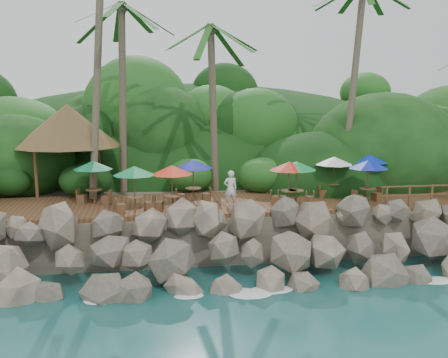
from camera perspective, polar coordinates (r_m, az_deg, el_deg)
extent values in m
plane|color=#19514F|center=(19.76, 2.66, -12.64)|extent=(140.00, 140.00, 0.00)
cube|color=gray|center=(34.74, -2.46, -1.16)|extent=(32.00, 25.20, 2.10)
ellipsoid|color=#143811|center=(42.27, -3.54, -0.72)|extent=(44.80, 28.00, 15.40)
cube|color=brown|center=(24.78, 0.00, -2.74)|extent=(26.00, 5.00, 0.20)
ellipsoid|color=white|center=(19.84, -15.23, -12.79)|extent=(1.20, 0.80, 0.06)
ellipsoid|color=white|center=(19.70, -6.32, -12.66)|extent=(1.20, 0.80, 0.06)
ellipsoid|color=white|center=(20.02, 2.49, -12.24)|extent=(1.20, 0.80, 0.06)
ellipsoid|color=white|center=(20.77, 10.81, -11.59)|extent=(1.20, 0.80, 0.06)
ellipsoid|color=white|center=(21.92, 18.36, -10.78)|extent=(1.20, 0.80, 0.06)
cylinder|color=brown|center=(26.36, -13.75, 12.22)|extent=(1.24, 2.44, 12.94)
cylinder|color=brown|center=(27.33, -11.09, 8.49)|extent=(0.69, 0.68, 9.53)
ellipsoid|color=#23601E|center=(27.68, -11.42, 18.39)|extent=(6.00, 6.00, 2.40)
cylinder|color=brown|center=(26.94, -1.20, 7.53)|extent=(0.76, 0.69, 8.47)
ellipsoid|color=#23601E|center=(27.13, -1.23, 16.49)|extent=(6.00, 6.00, 2.40)
cylinder|color=brown|center=(28.61, 14.04, 9.76)|extent=(1.72, 1.68, 10.78)
cylinder|color=brown|center=(27.02, -19.99, 0.51)|extent=(0.16, 0.16, 2.40)
cylinder|color=brown|center=(26.60, -14.07, 0.66)|extent=(0.16, 0.16, 2.40)
cylinder|color=brown|center=(29.74, -18.95, 1.33)|extent=(0.16, 0.16, 2.40)
cylinder|color=brown|center=(29.36, -13.57, 1.48)|extent=(0.16, 0.16, 2.40)
cone|color=brown|center=(27.92, -16.87, 5.69)|extent=(5.41, 5.41, 2.20)
cylinder|color=brown|center=(24.65, -3.39, -1.80)|extent=(0.07, 0.07, 0.66)
cylinder|color=brown|center=(24.59, -3.40, -1.02)|extent=(0.75, 0.75, 0.04)
cylinder|color=brown|center=(24.53, -3.41, -0.31)|extent=(0.04, 0.04, 1.96)
cone|color=#0B119B|center=(24.41, -3.42, 1.66)|extent=(1.87, 1.87, 0.40)
cube|color=brown|center=(24.61, -4.83, -2.13)|extent=(0.39, 0.39, 0.41)
cube|color=brown|center=(24.76, -1.95, -2.03)|extent=(0.39, 0.39, 0.41)
cylinder|color=brown|center=(24.17, 7.13, -2.08)|extent=(0.07, 0.07, 0.66)
cylinder|color=brown|center=(24.10, 7.14, -1.29)|extent=(0.75, 0.75, 0.04)
cylinder|color=brown|center=(24.05, 7.16, -0.56)|extent=(0.04, 0.04, 1.96)
cone|color=red|center=(23.92, 7.20, 1.44)|extent=(1.87, 1.87, 0.40)
cube|color=brown|center=(24.25, 5.65, -2.32)|extent=(0.48, 0.48, 0.41)
cube|color=brown|center=(24.15, 8.60, -2.43)|extent=(0.48, 0.48, 0.41)
cylinder|color=brown|center=(27.72, 15.65, -0.88)|extent=(0.07, 0.07, 0.66)
cylinder|color=brown|center=(27.67, 15.68, -0.19)|extent=(0.75, 0.75, 0.04)
cylinder|color=brown|center=(27.62, 15.71, 0.45)|extent=(0.04, 0.04, 1.96)
cone|color=#0D2CB3|center=(27.50, 15.79, 2.19)|extent=(1.87, 1.87, 0.40)
cube|color=brown|center=(27.38, 14.58, -1.23)|extent=(0.45, 0.45, 0.41)
cube|color=brown|center=(28.12, 16.66, -1.05)|extent=(0.45, 0.45, 0.41)
cylinder|color=brown|center=(22.89, -5.71, -2.70)|extent=(0.07, 0.07, 0.66)
cylinder|color=brown|center=(22.82, -5.72, -1.87)|extent=(0.75, 0.75, 0.04)
cylinder|color=brown|center=(22.76, -5.73, -1.10)|extent=(0.04, 0.04, 1.96)
cone|color=red|center=(22.62, -5.77, 1.01)|extent=(1.87, 1.87, 0.40)
cube|color=brown|center=(23.05, -7.22, -2.96)|extent=(0.46, 0.46, 0.41)
cube|color=brown|center=(22.79, -4.16, -3.05)|extent=(0.46, 0.46, 0.41)
cylinder|color=brown|center=(25.48, 15.48, -1.76)|extent=(0.07, 0.07, 0.66)
cylinder|color=brown|center=(25.42, 15.52, -1.01)|extent=(0.75, 0.75, 0.04)
cylinder|color=brown|center=(25.37, 15.55, -0.31)|extent=(0.04, 0.04, 1.96)
cone|color=#0C1DA2|center=(25.24, 15.63, 1.58)|extent=(1.87, 1.87, 0.40)
cube|color=brown|center=(25.08, 14.45, -2.18)|extent=(0.48, 0.48, 0.41)
cube|color=brown|center=(25.94, 16.45, -1.89)|extent=(0.48, 0.48, 0.41)
cylinder|color=brown|center=(26.39, 11.92, -1.24)|extent=(0.07, 0.07, 0.66)
cylinder|color=brown|center=(26.33, 11.94, -0.52)|extent=(0.75, 0.75, 0.04)
cylinder|color=brown|center=(26.27, 11.96, 0.15)|extent=(0.04, 0.04, 1.96)
cone|color=silver|center=(26.15, 12.03, 1.99)|extent=(1.87, 1.87, 0.40)
cube|color=brown|center=(26.12, 10.70, -1.59)|extent=(0.42, 0.42, 0.41)
cube|color=brown|center=(26.71, 13.09, -1.43)|extent=(0.42, 0.42, 0.41)
cylinder|color=brown|center=(22.87, -9.76, -2.80)|extent=(0.07, 0.07, 0.66)
cylinder|color=brown|center=(22.80, -9.78, -1.97)|extent=(0.75, 0.75, 0.04)
cylinder|color=brown|center=(22.74, -9.80, -1.20)|extent=(0.04, 0.04, 1.96)
cone|color=#0C723B|center=(22.60, -9.86, 0.91)|extent=(1.87, 1.87, 0.40)
cube|color=brown|center=(22.81, -11.30, -3.21)|extent=(0.44, 0.44, 0.41)
cube|color=brown|center=(23.00, -8.21, -3.01)|extent=(0.44, 0.44, 0.41)
cylinder|color=brown|center=(25.01, -14.10, -1.91)|extent=(0.07, 0.07, 0.66)
cylinder|color=brown|center=(24.95, -14.13, -1.14)|extent=(0.75, 0.75, 0.04)
cylinder|color=brown|center=(24.89, -14.16, -0.44)|extent=(0.04, 0.04, 1.96)
cone|color=#0C6D3C|center=(24.77, -14.24, 1.50)|extent=(1.87, 1.87, 0.40)
cube|color=brown|center=(25.30, -15.37, -2.12)|extent=(0.48, 0.48, 0.41)
cube|color=brown|center=(24.78, -12.78, -2.26)|extent=(0.48, 0.48, 0.41)
cylinder|color=brown|center=(24.28, 7.90, -2.05)|extent=(0.07, 0.07, 0.66)
cylinder|color=brown|center=(24.21, 7.92, -1.26)|extent=(0.75, 0.75, 0.04)
cylinder|color=brown|center=(24.16, 7.94, -0.53)|extent=(0.04, 0.04, 1.96)
cone|color=#0D7B34|center=(24.03, 7.99, 1.46)|extent=(1.87, 1.87, 0.40)
cube|color=brown|center=(24.28, 6.42, -2.32)|extent=(0.45, 0.45, 0.41)
cube|color=brown|center=(24.34, 9.37, -2.36)|extent=(0.45, 0.45, 0.41)
cylinder|color=brown|center=(24.55, 17.48, -1.86)|extent=(0.10, 0.10, 1.00)
cylinder|color=brown|center=(25.05, 19.74, -1.77)|extent=(0.10, 0.10, 1.00)
cylinder|color=brown|center=(25.59, 21.91, -1.67)|extent=(0.10, 0.10, 1.00)
imported|color=silver|center=(23.51, 0.72, -1.07)|extent=(0.64, 0.44, 1.68)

